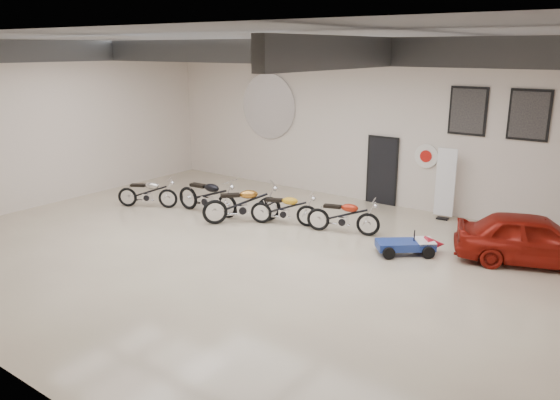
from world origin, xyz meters
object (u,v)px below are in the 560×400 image
Objects in this scene: motorcycle_gold at (242,203)px; vintage_car at (534,239)px; go_kart at (411,242)px; motorcycle_yellow at (284,208)px; banner_stand at (445,186)px; motorcycle_red at (343,215)px; motorcycle_silver at (147,192)px; motorcycle_black at (207,195)px.

motorcycle_gold is 0.63× the size of vintage_car.
motorcycle_yellow is at bearing 140.55° from go_kart.
banner_stand is 1.04× the size of motorcycle_red.
motorcycle_gold is at bearing -145.57° from banner_stand.
go_kart is (4.86, 0.53, -0.27)m from motorcycle_gold.
motorcycle_gold is 1.16× the size of motorcycle_yellow.
vintage_car is (7.34, 1.62, 0.02)m from motorcycle_gold.
banner_stand is at bearing 40.82° from motorcycle_red.
motorcycle_silver is 3.41m from motorcycle_gold.
motorcycle_black is at bearing -153.33° from banner_stand.
motorcycle_red reaches higher than go_kart.
banner_stand is at bearing -9.06° from motorcycle_gold.
motorcycle_red is 0.56× the size of vintage_car.
motorcycle_yellow is at bearing -15.17° from motorcycle_silver.
motorcycle_yellow is 0.55× the size of vintage_car.
vintage_car is at bearing -40.57° from banner_stand.
motorcycle_black is at bearing 129.39° from motorcycle_gold.
vintage_car is at bearing -17.48° from motorcycle_silver.
vintage_car is at bearing -15.57° from go_kart.
motorcycle_black is 6.29m from go_kart.
banner_stand is 8.93m from motorcycle_silver.
motorcycle_red is 1.15× the size of go_kart.
banner_stand is 0.58× the size of vintage_car.
motorcycle_gold is at bearing -179.98° from motorcycle_red.
motorcycle_silver is at bearing 148.18° from go_kart.
banner_stand reaches higher than vintage_car.
go_kart is at bearing -21.47° from motorcycle_silver.
banner_stand is at bearing 19.76° from motorcycle_yellow.
banner_stand is at bearing 29.37° from motorcycle_black.
motorcycle_yellow is at bearing -142.20° from banner_stand.
motorcycle_yellow is (2.49, 0.48, -0.08)m from motorcycle_black.
banner_stand is at bearing -0.65° from motorcycle_silver.
motorcycle_silver is 8.30m from go_kart.
banner_stand reaches higher than motorcycle_red.
motorcycle_gold is at bearing -176.70° from motorcycle_yellow.
motorcycle_gold reaches higher than go_kart.
motorcycle_black is 1.16× the size of motorcycle_yellow.
motorcycle_yellow is 1.13× the size of go_kart.
vintage_car reaches higher than go_kart.
motorcycle_yellow reaches higher than go_kart.
vintage_car is (10.71, 2.19, 0.10)m from motorcycle_silver.
motorcycle_gold is 1.31× the size of go_kart.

